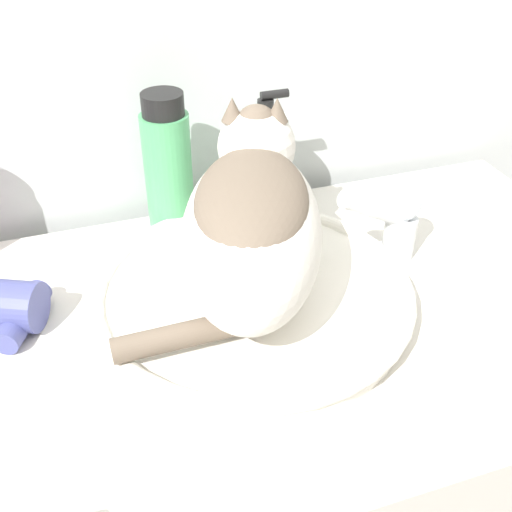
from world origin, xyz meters
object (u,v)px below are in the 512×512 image
at_px(faucet, 395,219).
at_px(soap_pump_bottle, 265,166).
at_px(mouthwash_bottle, 168,169).
at_px(cat, 251,216).

distance_m(faucet, soap_pump_bottle, 0.21).
relative_size(faucet, soap_pump_bottle, 0.67).
bearing_deg(mouthwash_bottle, cat, -74.02).
xyz_separation_m(mouthwash_bottle, soap_pump_bottle, (0.14, 0.00, -0.02)).
relative_size(cat, mouthwash_bottle, 1.68).
height_order(cat, mouthwash_bottle, cat).
xyz_separation_m(faucet, mouthwash_bottle, (-0.27, 0.17, 0.04)).
height_order(cat, soap_pump_bottle, cat).
bearing_deg(cat, mouthwash_bottle, 36.21).
relative_size(mouthwash_bottle, soap_pump_bottle, 1.08).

